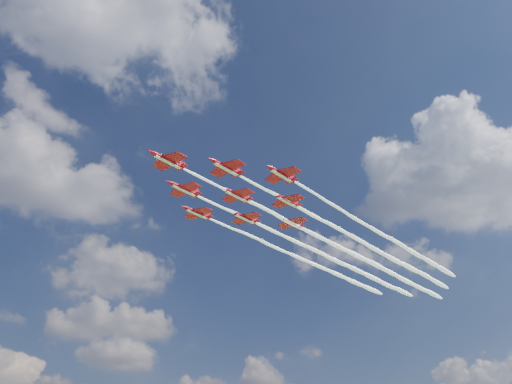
{
  "coord_description": "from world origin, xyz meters",
  "views": [
    {
      "loc": [
        -40.55,
        -105.86,
        21.0
      ],
      "look_at": [
        6.43,
        -3.5,
        83.57
      ],
      "focal_mm": 35.0,
      "sensor_mm": 36.0,
      "label": 1
    }
  ],
  "objects": [
    {
      "name": "jet_row4_starb",
      "position": [
        53.26,
        26.78,
        81.62
      ],
      "size": [
        96.67,
        43.37,
        2.59
      ],
      "rotation": [
        0.0,
        0.0,
        0.4
      ],
      "color": "#A7091A"
    },
    {
      "name": "jet_row3_port",
      "position": [
        51.78,
        1.88,
        81.62
      ],
      "size": [
        96.67,
        43.37,
        2.59
      ],
      "rotation": [
        0.0,
        0.0,
        0.4
      ],
      "color": "#A7091A"
    },
    {
      "name": "jet_row4_port",
      "position": [
        59.03,
        13.01,
        81.62
      ],
      "size": [
        96.67,
        43.37,
        2.59
      ],
      "rotation": [
        0.0,
        0.0,
        0.4
      ],
      "color": "#A7091A"
    },
    {
      "name": "jet_row2_port",
      "position": [
        38.76,
        4.51,
        81.62
      ],
      "size": [
        96.67,
        43.37,
        2.59
      ],
      "rotation": [
        0.0,
        0.0,
        0.4
      ],
      "color": "#A7091A"
    },
    {
      "name": "jet_row3_centre",
      "position": [
        46.01,
        15.64,
        81.62
      ],
      "size": [
        96.67,
        43.37,
        2.59
      ],
      "rotation": [
        0.0,
        0.0,
        0.4
      ],
      "color": "#A7091A"
    },
    {
      "name": "jet_tail",
      "position": [
        66.28,
        24.15,
        81.62
      ],
      "size": [
        96.67,
        43.37,
        2.59
      ],
      "rotation": [
        0.0,
        0.0,
        0.4
      ],
      "color": "#A7091A"
    },
    {
      "name": "jet_row3_starb",
      "position": [
        40.23,
        29.41,
        81.62
      ],
      "size": [
        96.67,
        43.37,
        2.59
      ],
      "rotation": [
        0.0,
        0.0,
        0.4
      ],
      "color": "#A7091A"
    },
    {
      "name": "jet_row2_starb",
      "position": [
        32.98,
        18.27,
        81.62
      ],
      "size": [
        96.67,
        43.37,
        2.59
      ],
      "rotation": [
        0.0,
        0.0,
        0.4
      ],
      "color": "#A7091A"
    },
    {
      "name": "jet_lead",
      "position": [
        25.73,
        7.14,
        81.62
      ],
      "size": [
        96.67,
        43.37,
        2.59
      ],
      "rotation": [
        0.0,
        0.0,
        0.4
      ],
      "color": "#A7091A"
    }
  ]
}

